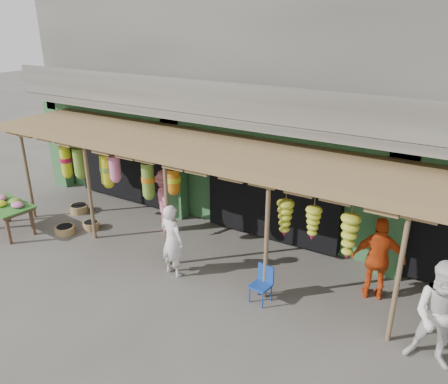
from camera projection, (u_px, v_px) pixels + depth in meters
The scene contains 12 objects.
ground at pixel (228, 278), 9.78m from camera, with size 80.00×80.00×0.00m, color #514C47.
building at pixel (317, 95), 12.37m from camera, with size 16.40×6.80×7.00m.
awning at pixel (242, 158), 9.53m from camera, with size 14.00×2.70×2.79m.
flower_table at pixel (6, 206), 11.60m from camera, with size 1.67×1.08×0.95m.
blue_chair at pixel (263, 282), 8.88m from camera, with size 0.42×0.42×0.78m.
basket_left at pixel (79, 209), 13.05m from camera, with size 0.54×0.54×0.23m, color olive.
basket_mid at pixel (65, 230), 11.77m from camera, with size 0.52×0.52×0.20m, color #A47749.
basket_right at pixel (91, 225), 12.02m from camera, with size 0.44×0.44×0.20m, color #9B7B48.
person_front at pixel (172, 240), 9.65m from camera, with size 0.62×0.41×1.70m, color silver.
person_right at pixel (441, 316), 7.03m from camera, with size 0.94×0.73×1.93m, color white.
person_vendor at pixel (378, 259), 8.81m from camera, with size 1.06×0.44×1.81m, color #D24613.
person_shopper at pixel (166, 201), 11.66m from camera, with size 1.12×0.64×1.73m, color pink.
Camera 1 is at (4.29, -7.16, 5.46)m, focal length 35.00 mm.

